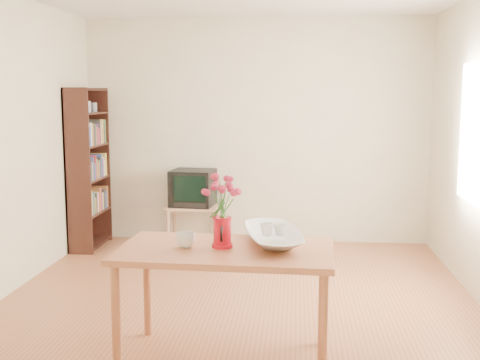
# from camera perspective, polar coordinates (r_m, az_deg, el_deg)

# --- Properties ---
(room) EXTENTS (4.50, 4.50, 4.50)m
(room) POSITION_cam_1_polar(r_m,az_deg,el_deg) (4.81, 0.02, 3.06)
(room) COLOR brown
(room) RESTS_ON ground
(table) EXTENTS (1.40, 0.84, 0.75)m
(table) POSITION_cam_1_polar(r_m,az_deg,el_deg) (3.89, -1.37, -7.67)
(table) COLOR #9E5636
(table) RESTS_ON ground
(tv_stand) EXTENTS (0.60, 0.45, 0.46)m
(tv_stand) POSITION_cam_1_polar(r_m,az_deg,el_deg) (6.96, -4.46, -3.00)
(tv_stand) COLOR tan
(tv_stand) RESTS_ON ground
(bookshelf) EXTENTS (0.28, 0.70, 1.80)m
(bookshelf) POSITION_cam_1_polar(r_m,az_deg,el_deg) (6.97, -14.14, 0.56)
(bookshelf) COLOR black
(bookshelf) RESTS_ON ground
(pitcher) EXTENTS (0.13, 0.21, 0.20)m
(pitcher) POSITION_cam_1_polar(r_m,az_deg,el_deg) (3.87, -1.69, -5.08)
(pitcher) COLOR red
(pitcher) RESTS_ON table
(flowers) EXTENTS (0.23, 0.23, 0.32)m
(flowers) POSITION_cam_1_polar(r_m,az_deg,el_deg) (3.82, -1.71, -1.29)
(flowers) COLOR #BC2C51
(flowers) RESTS_ON pitcher
(mug) EXTENTS (0.14, 0.14, 0.10)m
(mug) POSITION_cam_1_polar(r_m,az_deg,el_deg) (3.88, -5.17, -5.70)
(mug) COLOR white
(mug) RESTS_ON table
(bowl) EXTENTS (0.62, 0.62, 0.49)m
(bowl) POSITION_cam_1_polar(r_m,az_deg,el_deg) (3.96, 3.14, -2.48)
(bowl) COLOR white
(bowl) RESTS_ON table
(teacup_a) EXTENTS (0.10, 0.10, 0.07)m
(teacup_a) POSITION_cam_1_polar(r_m,az_deg,el_deg) (3.97, 2.56, -3.11)
(teacup_a) COLOR white
(teacup_a) RESTS_ON bowl
(teacup_b) EXTENTS (0.09, 0.09, 0.06)m
(teacup_b) POSITION_cam_1_polar(r_m,az_deg,el_deg) (3.99, 3.79, -3.13)
(teacup_b) COLOR white
(teacup_b) RESTS_ON bowl
(television) EXTENTS (0.51, 0.48, 0.41)m
(television) POSITION_cam_1_polar(r_m,az_deg,el_deg) (6.93, -4.46, -0.68)
(television) COLOR black
(television) RESTS_ON tv_stand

